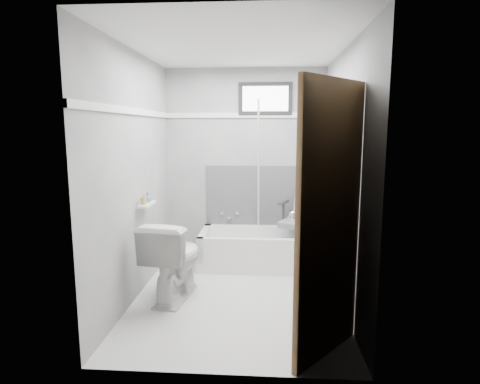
# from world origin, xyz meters

# --- Properties ---
(floor) EXTENTS (2.60, 2.60, 0.00)m
(floor) POSITION_xyz_m (0.00, 0.00, 0.00)
(floor) COLOR white
(floor) RESTS_ON ground
(ceiling) EXTENTS (2.60, 2.60, 0.00)m
(ceiling) POSITION_xyz_m (0.00, 0.00, 2.40)
(ceiling) COLOR silver
(ceiling) RESTS_ON floor
(wall_back) EXTENTS (2.00, 0.02, 2.40)m
(wall_back) POSITION_xyz_m (0.00, 1.30, 1.20)
(wall_back) COLOR gray
(wall_back) RESTS_ON floor
(wall_front) EXTENTS (2.00, 0.02, 2.40)m
(wall_front) POSITION_xyz_m (0.00, -1.30, 1.20)
(wall_front) COLOR gray
(wall_front) RESTS_ON floor
(wall_left) EXTENTS (0.02, 2.60, 2.40)m
(wall_left) POSITION_xyz_m (-1.00, 0.00, 1.20)
(wall_left) COLOR gray
(wall_left) RESTS_ON floor
(wall_right) EXTENTS (0.02, 2.60, 2.40)m
(wall_right) POSITION_xyz_m (1.00, 0.00, 1.20)
(wall_right) COLOR gray
(wall_right) RESTS_ON floor
(bathtub) EXTENTS (1.50, 0.70, 0.42)m
(bathtub) POSITION_xyz_m (0.23, 0.93, 0.21)
(bathtub) COLOR white
(bathtub) RESTS_ON floor
(office_chair) EXTENTS (0.72, 0.72, 0.95)m
(office_chair) POSITION_xyz_m (0.71, 0.98, 0.59)
(office_chair) COLOR slate
(office_chair) RESTS_ON bathtub
(toilet) EXTENTS (0.56, 0.86, 0.78)m
(toilet) POSITION_xyz_m (-0.62, -0.07, 0.39)
(toilet) COLOR white
(toilet) RESTS_ON floor
(door) EXTENTS (0.78, 0.78, 2.00)m
(door) POSITION_xyz_m (0.98, -1.28, 1.00)
(door) COLOR brown
(door) RESTS_ON floor
(window) EXTENTS (0.66, 0.04, 0.40)m
(window) POSITION_xyz_m (0.25, 1.29, 2.02)
(window) COLOR black
(window) RESTS_ON wall_back
(backerboard) EXTENTS (1.50, 0.02, 0.78)m
(backerboard) POSITION_xyz_m (0.25, 1.29, 0.80)
(backerboard) COLOR #4C4C4F
(backerboard) RESTS_ON wall_back
(trim_back) EXTENTS (2.00, 0.02, 0.06)m
(trim_back) POSITION_xyz_m (0.00, 1.29, 1.82)
(trim_back) COLOR white
(trim_back) RESTS_ON wall_back
(trim_left) EXTENTS (0.02, 2.60, 0.06)m
(trim_left) POSITION_xyz_m (-0.99, 0.00, 1.82)
(trim_left) COLOR white
(trim_left) RESTS_ON wall_left
(pole) EXTENTS (0.02, 0.58, 1.88)m
(pole) POSITION_xyz_m (0.18, 1.06, 1.05)
(pole) COLOR silver
(pole) RESTS_ON bathtub
(shelf) EXTENTS (0.10, 0.32, 0.02)m
(shelf) POSITION_xyz_m (-0.93, 0.12, 0.90)
(shelf) COLOR white
(shelf) RESTS_ON wall_left
(soap_bottle_a) EXTENTS (0.06, 0.06, 0.11)m
(soap_bottle_a) POSITION_xyz_m (-0.94, 0.04, 0.97)
(soap_bottle_a) COLOR #A39551
(soap_bottle_a) RESTS_ON shelf
(soap_bottle_b) EXTENTS (0.11, 0.11, 0.11)m
(soap_bottle_b) POSITION_xyz_m (-0.94, 0.18, 0.96)
(soap_bottle_b) COLOR slate
(soap_bottle_b) RESTS_ON shelf
(faucet) EXTENTS (0.26, 0.10, 0.16)m
(faucet) POSITION_xyz_m (-0.20, 1.27, 0.55)
(faucet) COLOR silver
(faucet) RESTS_ON wall_back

